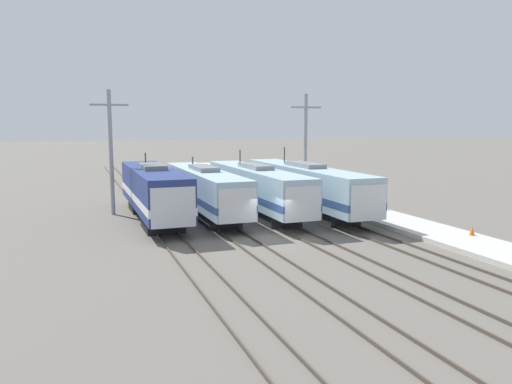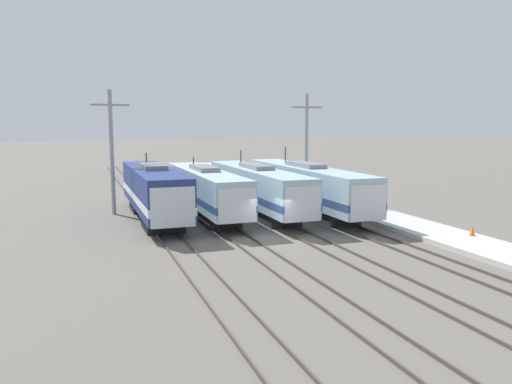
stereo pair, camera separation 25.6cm
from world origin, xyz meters
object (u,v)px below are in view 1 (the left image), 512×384
Objects in this scene: locomotive_center_left at (205,190)px; catenary_tower_right at (305,146)px; traffic_cone at (472,231)px; locomotive_far_right at (307,187)px; locomotive_far_left at (154,192)px; catenary_tower_left at (111,150)px; locomotive_center_right at (257,189)px.

locomotive_center_left is 1.76× the size of catenary_tower_right.
catenary_tower_right is 17.81× the size of traffic_cone.
locomotive_center_left is 0.91× the size of locomotive_far_right.
locomotive_center_left is at bearing 134.17° from traffic_cone.
locomotive_far_right is at bearing -4.44° from locomotive_far_left.
locomotive_far_right reaches higher than traffic_cone.
locomotive_center_left is at bearing 6.26° from locomotive_far_left.
catenary_tower_left is 17.81× the size of traffic_cone.
locomotive_center_right reaches higher than locomotive_center_left.
catenary_tower_left is at bearing 140.14° from traffic_cone.
traffic_cone is at bearing -54.60° from locomotive_center_right.
locomotive_center_right is 1.82× the size of catenary_tower_right.
locomotive_far_right is 1.95× the size of catenary_tower_left.
locomotive_center_left is 8.57m from locomotive_far_right.
locomotive_far_left is at bearing -166.07° from catenary_tower_right.
traffic_cone is (20.94, -17.48, -4.74)m from catenary_tower_left.
traffic_cone is at bearing -78.78° from catenary_tower_right.
locomotive_far_left is at bearing 178.44° from locomotive_center_right.
locomotive_far_right is (8.45, -1.45, 0.07)m from locomotive_center_left.
locomotive_far_right reaches higher than locomotive_center_left.
catenary_tower_right is at bearing 13.93° from locomotive_far_left.
catenary_tower_left is 17.47m from catenary_tower_right.
locomotive_far_left is 0.91× the size of locomotive_center_right.
traffic_cone is (9.68, -13.62, -1.52)m from locomotive_center_right.
locomotive_center_right is 32.42× the size of traffic_cone.
locomotive_center_left is at bearing -24.27° from catenary_tower_left.
locomotive_far_left is at bearing -173.74° from locomotive_center_left.
locomotive_center_left is at bearing -163.10° from catenary_tower_right.
locomotive_center_left is 8.38m from catenary_tower_left.
locomotive_far_left is 5.55m from catenary_tower_left.
traffic_cone is (5.46, -12.87, -1.55)m from locomotive_far_right.
traffic_cone is at bearing -37.38° from locomotive_far_left.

